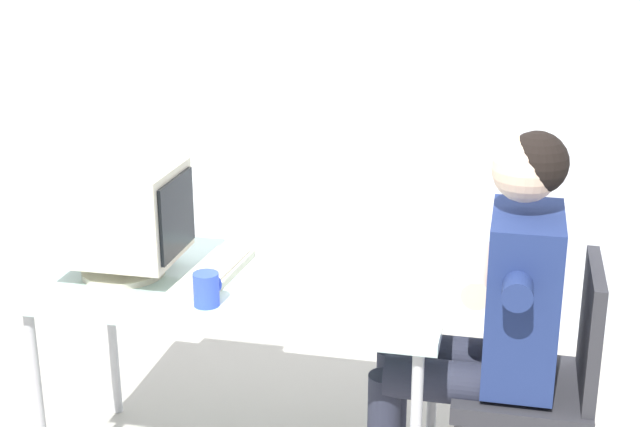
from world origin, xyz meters
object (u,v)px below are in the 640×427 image
(keyboard, at_px, (212,273))
(desk_mug, at_px, (207,289))
(office_chair, at_px, (544,375))
(person_seated, at_px, (488,310))
(desk, at_px, (242,293))
(crt_monitor, at_px, (120,214))

(keyboard, xyz_separation_m, desk_mug, (0.06, -0.21, 0.04))
(keyboard, distance_m, office_chair, 1.14)
(person_seated, bearing_deg, desk_mug, -164.08)
(desk, xyz_separation_m, crt_monitor, (-0.40, -0.05, 0.27))
(office_chair, distance_m, desk_mug, 1.12)
(crt_monitor, distance_m, desk_mug, 0.43)
(desk, bearing_deg, keyboard, -171.43)
(office_chair, bearing_deg, desk, -178.90)
(office_chair, relative_size, person_seated, 0.68)
(desk, distance_m, keyboard, 0.12)
(crt_monitor, distance_m, office_chair, 1.49)
(crt_monitor, bearing_deg, keyboard, 6.58)
(person_seated, bearing_deg, office_chair, 0.00)
(crt_monitor, height_order, keyboard, crt_monitor)
(desk_mug, bearing_deg, person_seated, 15.92)
(desk, bearing_deg, crt_monitor, -172.93)
(person_seated, distance_m, desk_mug, 0.90)
(desk, height_order, person_seated, person_seated)
(crt_monitor, xyz_separation_m, office_chair, (1.41, 0.07, -0.47))
(desk, xyz_separation_m, keyboard, (-0.10, -0.01, 0.07))
(desk, bearing_deg, person_seated, 1.36)
(crt_monitor, bearing_deg, person_seated, 3.23)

